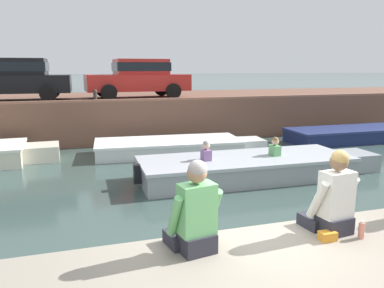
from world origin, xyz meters
name	(u,v)px	position (x,y,z in m)	size (l,w,h in m)	color
ground_plane	(162,183)	(0.00, 4.97, 0.00)	(400.00, 400.00, 0.00)	#384C47
far_quay_wall	(122,114)	(0.00, 12.94, 0.81)	(60.00, 6.00, 1.62)	brown
far_wall_coping	(131,100)	(0.00, 10.06, 1.66)	(60.00, 0.24, 0.08)	brown
boat_moored_central_white	(176,147)	(1.16, 8.08, 0.24)	(5.78, 2.22, 0.47)	white
boat_moored_east_navy	(353,135)	(8.35, 8.14, 0.26)	(5.73, 1.78, 0.53)	navy
motorboat_passing	(255,167)	(2.43, 4.74, 0.29)	(6.68, 2.00, 1.05)	#93999E
car_left_inner_black	(15,78)	(-4.02, 11.50, 2.46)	(4.04, 2.04, 1.54)	black
car_centre_red	(138,77)	(0.53, 11.50, 2.46)	(4.12, 2.15, 1.54)	#B2231E
mooring_bollard_mid	(95,95)	(-1.26, 10.19, 1.86)	(0.15, 0.15, 0.45)	#2D2B28
person_seated_left	(195,216)	(-0.82, -0.37, 1.33)	(0.57, 0.58, 0.97)	#282833
person_seated_right	(333,200)	(0.81, -0.39, 1.33)	(0.56, 0.56, 0.97)	#282833
bottle_drink	(361,230)	(1.01, -0.65, 1.06)	(0.06, 0.06, 0.20)	#E07F6B
snack_bag	(328,236)	(0.63, -0.58, 1.01)	(0.18, 0.12, 0.10)	orange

